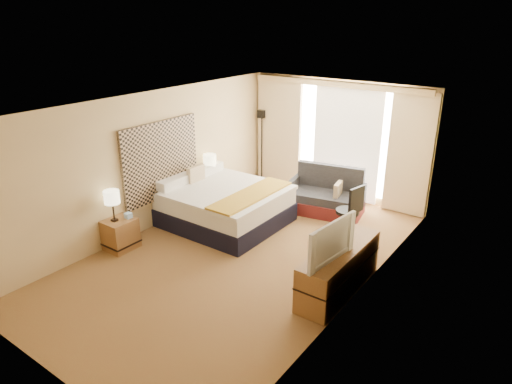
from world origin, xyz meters
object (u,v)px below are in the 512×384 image
Objects in this scene: nightstand_left at (120,234)px; desk_chair at (350,214)px; media_dresser at (339,269)px; floor_lamp at (262,131)px; loveseat at (326,198)px; lamp_left at (112,198)px; bed at (225,205)px; nightstand_right at (214,192)px; television at (326,240)px; lamp_right at (210,160)px.

nightstand_left is 0.55× the size of desk_chair.
media_dresser is 1.86m from desk_chair.
floor_lamp is 3.54m from desk_chair.
loveseat reaches higher than nightstand_left.
desk_chair is (3.05, 2.79, 0.17)m from nightstand_left.
loveseat is 4.28m from lamp_left.
floor_lamp is at bearing 108.90° from bed.
lamp_left is (-0.03, -2.57, 0.71)m from nightstand_right.
media_dresser reaches higher than nightstand_right.
lamp_left is at bearing -89.94° from floor_lamp.
desk_chair reaches higher than nightstand_left.
nightstand_right is 2.09m from floor_lamp.
desk_chair reaches higher than loveseat.
television reaches higher than bed.
floor_lamp is 4.43m from lamp_left.
bed is 1.30× the size of loveseat.
media_dresser is 1.79× the size of desk_chair.
nightstand_left is 0.97× the size of lamp_right.
nightstand_right is 0.53× the size of television.
nightstand_left is 0.26× the size of bed.
lamp_right is at bearing 91.26° from nightstand_left.
loveseat is 1.59× the size of television.
lamp_left is (-0.03, -0.07, 0.71)m from nightstand_left.
desk_chair is 4.24m from lamp_left.
lamp_left is at bearing -124.08° from desk_chair.
media_dresser is at bearing -20.78° from lamp_right.
nightstand_left is 3.78m from television.
lamp_right is 0.55× the size of television.
bed is (-2.89, 0.85, 0.03)m from media_dresser.
television is (3.68, 0.72, 0.02)m from lamp_left.
bed is 1.22× the size of floor_lamp.
loveseat is (-1.52, 2.50, -0.04)m from media_dresser.
media_dresser is at bearing -0.20° from television.
floor_lamp reaches higher than lamp_right.
nightstand_right is 0.55× the size of desk_chair.
lamp_right is (-0.03, 2.54, 0.01)m from lamp_left.
lamp_left is at bearing -89.34° from lamp_right.
floor_lamp is at bearing 90.93° from nightstand_right.
loveseat is at bearing 50.28° from bed.
nightstand_right is 2.41m from loveseat.
desk_chair is 0.97× the size of television.
television is at bearing -97.17° from media_dresser.
floor_lamp is at bearing 166.21° from desk_chair.
nightstand_left is 3.85m from media_dresser.
desk_chair is (0.88, -0.75, 0.13)m from loveseat.
television is (3.65, -1.85, 0.72)m from nightstand_right.
nightstand_left is 0.31× the size of media_dresser.
bed is 3.76× the size of lamp_right.
television is at bearing 11.09° from lamp_left.
bed reaches higher than media_dresser.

